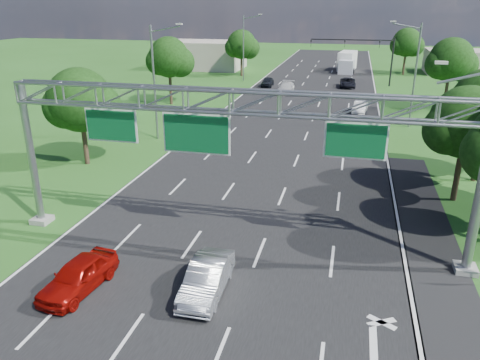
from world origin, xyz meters
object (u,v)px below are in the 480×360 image
(sign_gantry, at_px, (233,114))
(box_truck, at_px, (347,62))
(red_coupe, at_px, (78,276))
(traffic_signal, at_px, (368,50))
(silver_sedan, at_px, (207,278))

(sign_gantry, height_order, box_truck, sign_gantry)
(box_truck, bearing_deg, red_coupe, -89.88)
(traffic_signal, height_order, red_coupe, traffic_signal)
(sign_gantry, bearing_deg, traffic_signal, 82.32)
(red_coupe, xyz_separation_m, silver_sedan, (5.48, 1.11, 0.00))
(traffic_signal, relative_size, silver_sedan, 2.82)
(silver_sedan, xyz_separation_m, box_truck, (4.07, 72.36, 0.93))
(sign_gantry, height_order, red_coupe, sign_gantry)
(red_coupe, relative_size, box_truck, 0.45)
(traffic_signal, distance_m, silver_sedan, 58.04)
(sign_gantry, height_order, silver_sedan, sign_gantry)
(silver_sedan, relative_size, box_truck, 0.47)
(red_coupe, bearing_deg, sign_gantry, 51.73)
(sign_gantry, bearing_deg, red_coupe, -135.15)
(red_coupe, height_order, silver_sedan, silver_sedan)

